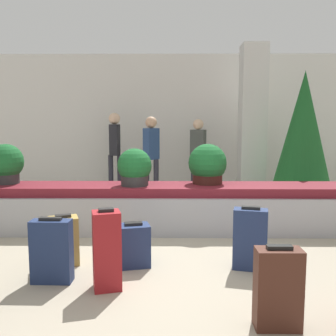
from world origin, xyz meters
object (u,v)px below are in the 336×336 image
Objects in this scene: potted_plant_2 at (6,164)px; traveler_2 at (151,150)px; suitcase_4 at (64,241)px; traveler_0 at (115,145)px; potted_plant_0 at (135,168)px; suitcase_2 at (250,239)px; decorated_tree at (303,136)px; suitcase_7 at (52,251)px; traveler_1 at (198,150)px; suitcase_6 at (107,250)px; suitcase_5 at (278,288)px; pillar at (252,122)px; suitcase_3 at (134,245)px; potted_plant_1 at (208,165)px.

potted_plant_2 is 3.05m from traveler_2.
suitcase_4 is 0.32× the size of traveler_0.
suitcase_4 is at bearing -116.08° from potted_plant_0.
decorated_tree reaches higher than suitcase_2.
traveler_1 is (1.77, 4.73, 0.68)m from suitcase_7.
traveler_0 reaches higher than traveler_2.
traveler_1 is (1.20, 4.88, 0.62)m from suitcase_6.
traveler_0 is at bearing 110.76° from suitcase_5.
suitcase_3 is (-2.12, -3.95, -1.36)m from pillar.
suitcase_5 is 2.17m from suitcase_7.
suitcase_7 is (-2.01, 0.82, 0.00)m from suitcase_5.
potted_plant_1 reaches higher than suitcase_5.
suitcase_7 is at bearing 157.90° from suitcase_5.
traveler_0 is at bearing 87.95° from suitcase_3.
suitcase_7 is 2.03m from potted_plant_0.
traveler_1 is at bearing 106.68° from suitcase_2.
suitcase_5 is at bearing -84.37° from potted_plant_1.
suitcase_4 is at bearing -138.42° from potted_plant_1.
suitcase_2 is 0.40× the size of traveler_2.
suitcase_7 is at bearing -107.86° from suitcase_4.
potted_plant_0 reaches higher than suitcase_5.
decorated_tree is at bearing 43.56° from suitcase_7.
potted_plant_0 is 0.91× the size of potted_plant_1.
suitcase_6 reaches higher than suitcase_5.
potted_plant_2 is at bearing 167.25° from suitcase_2.
suitcase_5 is at bearing -61.43° from traveler_1.
pillar reaches higher than suitcase_3.
decorated_tree reaches higher than suitcase_5.
suitcase_6 is at bearing -92.08° from potted_plant_0.
pillar is 5.88× the size of potted_plant_0.
traveler_1 is at bearing 162.69° from pillar.
traveler_1 is at bearing 41.65° from potted_plant_2.
suitcase_5 is 0.84× the size of suitcase_6.
suitcase_6 is 4.64m from decorated_tree.
suitcase_2 reaches higher than suitcase_3.
pillar is 5.34× the size of potted_plant_2.
potted_plant_2 is at bearing 175.23° from potted_plant_0.
traveler_2 reaches higher than potted_plant_1.
suitcase_2 is at bearing -22.97° from suitcase_4.
suitcase_6 is at bearing -121.69° from suitcase_3.
suitcase_4 is 0.48m from suitcase_7.
potted_plant_0 reaches higher than suitcase_6.
traveler_0 is 0.72× the size of decorated_tree.
potted_plant_0 is (-1.39, 1.46, 0.60)m from suitcase_2.
suitcase_4 is 2.40m from suitcase_5.
potted_plant_2 is (-3.32, 2.82, 0.65)m from suitcase_5.
traveler_1 is at bearing 63.66° from suitcase_3.
decorated_tree is (2.92, 1.44, 0.41)m from potted_plant_0.
suitcase_5 is 0.38× the size of traveler_2.
traveler_0 reaches higher than suitcase_7.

